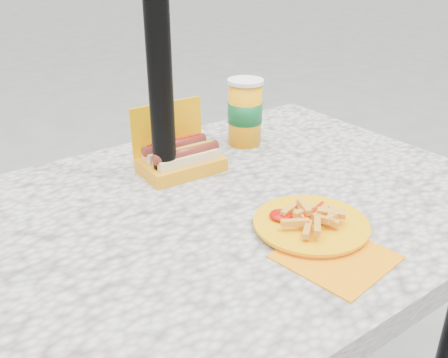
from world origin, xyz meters
TOP-DOWN VIEW (x-y plane):
  - picnic_table at (0.00, 0.00)m, footprint 1.20×0.80m
  - umbrella_pole at (0.00, 0.16)m, footprint 0.05×0.05m
  - hotdog_box at (0.05, 0.18)m, footprint 0.18×0.13m
  - fries_plate at (0.10, -0.18)m, footprint 0.23×0.28m
  - soda_cup at (0.27, 0.23)m, footprint 0.09×0.09m

SIDE VIEW (x-z plane):
  - picnic_table at x=0.00m, z-range 0.27..1.02m
  - fries_plate at x=0.10m, z-range 0.74..0.78m
  - hotdog_box at x=0.05m, z-range 0.71..0.85m
  - soda_cup at x=0.27m, z-range 0.75..0.92m
  - umbrella_pole at x=0.00m, z-range 0.00..2.20m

